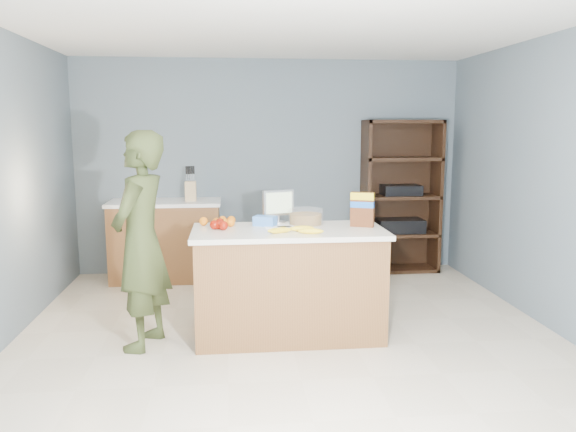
{
  "coord_description": "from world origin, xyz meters",
  "views": [
    {
      "loc": [
        -0.47,
        -4.15,
        1.72
      ],
      "look_at": [
        0.0,
        0.35,
        1.0
      ],
      "focal_mm": 35.0,
      "sensor_mm": 36.0,
      "label": 1
    }
  ],
  "objects": [
    {
      "name": "floor",
      "position": [
        0.0,
        0.0,
        0.0
      ],
      "size": [
        4.5,
        5.0,
        0.02
      ],
      "primitive_type": "cube",
      "color": "beige",
      "rests_on": "ground"
    },
    {
      "name": "cereal_box",
      "position": [
        0.62,
        0.35,
        1.07
      ],
      "size": [
        0.2,
        0.14,
        0.29
      ],
      "color": "#592B14",
      "rests_on": "counter_peninsula"
    },
    {
      "name": "salad_bowl",
      "position": [
        0.17,
        0.52,
        0.96
      ],
      "size": [
        0.3,
        0.3,
        0.13
      ],
      "color": "#267219",
      "rests_on": "counter_peninsula"
    },
    {
      "name": "envelopes",
      "position": [
        -0.02,
        0.41,
        0.9
      ],
      "size": [
        0.34,
        0.18,
        0.0
      ],
      "color": "white",
      "rests_on": "counter_peninsula"
    },
    {
      "name": "blue_carton",
      "position": [
        -0.18,
        0.49,
        0.94
      ],
      "size": [
        0.21,
        0.18,
        0.08
      ],
      "primitive_type": "cube",
      "rotation": [
        0.0,
        0.0,
        -0.42
      ],
      "color": "blue",
      "rests_on": "counter_peninsula"
    },
    {
      "name": "oranges",
      "position": [
        -0.55,
        0.52,
        0.94
      ],
      "size": [
        0.3,
        0.19,
        0.07
      ],
      "color": "orange",
      "rests_on": "counter_peninsula"
    },
    {
      "name": "back_cabinet",
      "position": [
        -1.2,
        2.2,
        0.45
      ],
      "size": [
        1.24,
        0.62,
        0.9
      ],
      "color": "brown",
      "rests_on": "ground"
    },
    {
      "name": "person",
      "position": [
        -1.16,
        0.19,
        0.85
      ],
      "size": [
        0.57,
        0.71,
        1.7
      ],
      "primitive_type": "imported",
      "rotation": [
        0.0,
        0.0,
        -1.86
      ],
      "color": "#30391B",
      "rests_on": "ground"
    },
    {
      "name": "counter_peninsula",
      "position": [
        0.0,
        0.3,
        0.42
      ],
      "size": [
        1.56,
        0.76,
        0.9
      ],
      "color": "brown",
      "rests_on": "ground"
    },
    {
      "name": "knife_block",
      "position": [
        -0.91,
        2.17,
        1.02
      ],
      "size": [
        0.12,
        0.1,
        0.31
      ],
      "color": "tan",
      "rests_on": "back_cabinet"
    },
    {
      "name": "shelving_unit",
      "position": [
        1.55,
        2.35,
        0.86
      ],
      "size": [
        0.9,
        0.4,
        1.8
      ],
      "color": "black",
      "rests_on": "ground"
    },
    {
      "name": "walls",
      "position": [
        0.0,
        0.0,
        1.65
      ],
      "size": [
        4.52,
        5.02,
        2.51
      ],
      "color": "slate",
      "rests_on": "ground"
    },
    {
      "name": "tv",
      "position": [
        -0.05,
        0.64,
        1.06
      ],
      "size": [
        0.28,
        0.12,
        0.28
      ],
      "color": "silver",
      "rests_on": "counter_peninsula"
    },
    {
      "name": "apples",
      "position": [
        -0.56,
        0.36,
        0.94
      ],
      "size": [
        0.15,
        0.21,
        0.08
      ],
      "color": "maroon",
      "rests_on": "counter_peninsula"
    },
    {
      "name": "bananas",
      "position": [
        0.02,
        0.14,
        0.92
      ],
      "size": [
        0.44,
        0.19,
        0.04
      ],
      "color": "yellow",
      "rests_on": "counter_peninsula"
    }
  ]
}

